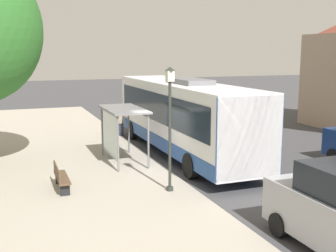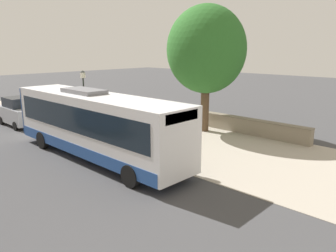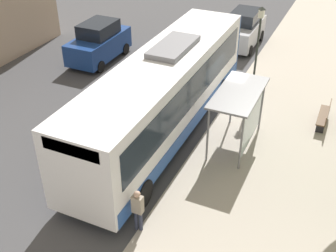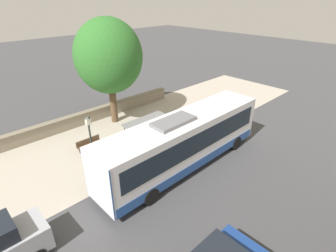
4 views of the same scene
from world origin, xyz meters
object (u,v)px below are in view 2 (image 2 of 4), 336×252
object	(u,v)px
bench	(139,122)
parked_car_behind_bus	(18,112)
bus	(95,124)
pedestrian	(192,157)
street_lamp_near	(84,97)
bus_shelter	(134,113)
shade_tree	(206,50)

from	to	relation	value
bench	parked_car_behind_bus	world-z (taller)	parked_car_behind_bus
bus	pedestrian	xyz separation A→B (m)	(-1.58, 5.31, -0.97)
bus	pedestrian	bearing A→B (deg)	106.60
bench	street_lamp_near	world-z (taller)	street_lamp_near
bus_shelter	pedestrian	size ratio (longest dim) A/B	2.12
pedestrian	bench	bearing A→B (deg)	-116.99
bus	street_lamp_near	xyz separation A→B (m)	(-2.47, -4.88, 0.68)
pedestrian	shade_tree	xyz separation A→B (m)	(-7.14, -4.78, 4.73)
street_lamp_near	parked_car_behind_bus	distance (m)	6.39
bus	parked_car_behind_bus	size ratio (longest dim) A/B	2.95
bus	street_lamp_near	bearing A→B (deg)	-116.84
bus_shelter	street_lamp_near	distance (m)	4.55
bus_shelter	parked_car_behind_bus	xyz separation A→B (m)	(2.78, -10.28, -0.96)
shade_tree	parked_car_behind_bus	bearing A→B (deg)	-53.12
pedestrian	street_lamp_near	xyz separation A→B (m)	(-0.89, -10.20, 1.65)
bus	pedestrian	distance (m)	5.63
street_lamp_near	parked_car_behind_bus	world-z (taller)	street_lamp_near
bench	street_lamp_near	size ratio (longest dim) A/B	0.42
bus_shelter	shade_tree	world-z (taller)	shade_tree
bus	shade_tree	bearing A→B (deg)	176.47
bench	street_lamp_near	bearing A→B (deg)	-22.49
bus_shelter	shade_tree	size ratio (longest dim) A/B	0.39
bus_shelter	bench	size ratio (longest dim) A/B	1.83
pedestrian	bus_shelter	bearing A→B (deg)	-104.58
bus	bus_shelter	bearing A→B (deg)	-172.33
bus_shelter	pedestrian	xyz separation A→B (m)	(1.49, 5.73, -1.08)
bus_shelter	pedestrian	distance (m)	6.02
bus_shelter	shade_tree	xyz separation A→B (m)	(-5.66, 0.95, 3.66)
pedestrian	bus	bearing A→B (deg)	-73.40
bench	bus_shelter	bearing A→B (deg)	45.42
shade_tree	parked_car_behind_bus	distance (m)	14.79
pedestrian	parked_car_behind_bus	bearing A→B (deg)	-85.41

